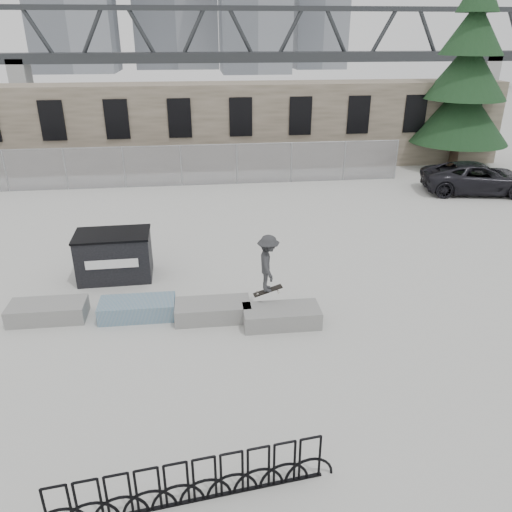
{
  "coord_description": "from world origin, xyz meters",
  "views": [
    {
      "loc": [
        0.81,
        -11.9,
        7.08
      ],
      "look_at": [
        2.32,
        0.75,
        1.3
      ],
      "focal_mm": 35.0,
      "sensor_mm": 36.0,
      "label": 1
    }
  ],
  "objects_px": {
    "planter_center_left": "(138,308)",
    "suv": "(478,178)",
    "planter_center_right": "(213,310)",
    "skateboarder": "(268,264)",
    "planter_far_left": "(48,311)",
    "spruce_tree": "(466,79)",
    "planter_offset": "(282,315)",
    "dumpster": "(114,255)",
    "bike_rack": "(191,482)"
  },
  "relations": [
    {
      "from": "dumpster",
      "to": "planter_center_left",
      "type": "bearing_deg",
      "value": -71.78
    },
    {
      "from": "planter_far_left",
      "to": "planter_center_right",
      "type": "distance_m",
      "value": 4.41
    },
    {
      "from": "dumpster",
      "to": "skateboarder",
      "type": "height_order",
      "value": "skateboarder"
    },
    {
      "from": "planter_center_left",
      "to": "skateboarder",
      "type": "relative_size",
      "value": 1.18
    },
    {
      "from": "planter_far_left",
      "to": "dumpster",
      "type": "relative_size",
      "value": 0.88
    },
    {
      "from": "planter_center_right",
      "to": "skateboarder",
      "type": "distance_m",
      "value": 1.96
    },
    {
      "from": "planter_center_left",
      "to": "bike_rack",
      "type": "relative_size",
      "value": 0.41
    },
    {
      "from": "spruce_tree",
      "to": "suv",
      "type": "relative_size",
      "value": 2.25
    },
    {
      "from": "planter_offset",
      "to": "dumpster",
      "type": "relative_size",
      "value": 0.88
    },
    {
      "from": "planter_center_left",
      "to": "dumpster",
      "type": "bearing_deg",
      "value": 109.74
    },
    {
      "from": "planter_offset",
      "to": "suv",
      "type": "distance_m",
      "value": 15.3
    },
    {
      "from": "planter_far_left",
      "to": "skateboarder",
      "type": "distance_m",
      "value": 6.02
    },
    {
      "from": "planter_offset",
      "to": "spruce_tree",
      "type": "xyz_separation_m",
      "value": [
        12.44,
        15.43,
        4.43
      ]
    },
    {
      "from": "planter_offset",
      "to": "bike_rack",
      "type": "relative_size",
      "value": 0.41
    },
    {
      "from": "planter_offset",
      "to": "skateboarder",
      "type": "height_order",
      "value": "skateboarder"
    },
    {
      "from": "skateboarder",
      "to": "planter_far_left",
      "type": "bearing_deg",
      "value": 87.87
    },
    {
      "from": "skateboarder",
      "to": "planter_center_left",
      "type": "bearing_deg",
      "value": 87.35
    },
    {
      "from": "planter_center_right",
      "to": "dumpster",
      "type": "bearing_deg",
      "value": 135.87
    },
    {
      "from": "dumpster",
      "to": "spruce_tree",
      "type": "bearing_deg",
      "value": 33.77
    },
    {
      "from": "spruce_tree",
      "to": "planter_far_left",
      "type": "bearing_deg",
      "value": -142.17
    },
    {
      "from": "planter_center_right",
      "to": "suv",
      "type": "bearing_deg",
      "value": 37.68
    },
    {
      "from": "dumpster",
      "to": "spruce_tree",
      "type": "height_order",
      "value": "spruce_tree"
    },
    {
      "from": "planter_far_left",
      "to": "planter_center_left",
      "type": "xyz_separation_m",
      "value": [
        2.37,
        -0.14,
        0.0
      ]
    },
    {
      "from": "spruce_tree",
      "to": "skateboarder",
      "type": "relative_size",
      "value": 6.78
    },
    {
      "from": "planter_center_right",
      "to": "planter_offset",
      "type": "xyz_separation_m",
      "value": [
        1.78,
        -0.5,
        0.0
      ]
    },
    {
      "from": "suv",
      "to": "dumpster",
      "type": "bearing_deg",
      "value": 124.93
    },
    {
      "from": "planter_center_left",
      "to": "planter_center_right",
      "type": "bearing_deg",
      "value": -9.51
    },
    {
      "from": "planter_far_left",
      "to": "suv",
      "type": "height_order",
      "value": "suv"
    },
    {
      "from": "planter_offset",
      "to": "spruce_tree",
      "type": "bearing_deg",
      "value": 51.12
    },
    {
      "from": "planter_offset",
      "to": "bike_rack",
      "type": "xyz_separation_m",
      "value": [
        -2.35,
        -5.21,
        0.18
      ]
    },
    {
      "from": "dumpster",
      "to": "spruce_tree",
      "type": "relative_size",
      "value": 0.2
    },
    {
      "from": "dumpster",
      "to": "spruce_tree",
      "type": "distance_m",
      "value": 21.34
    },
    {
      "from": "suv",
      "to": "skateboarder",
      "type": "relative_size",
      "value": 3.01
    },
    {
      "from": "skateboarder",
      "to": "spruce_tree",
      "type": "bearing_deg",
      "value": -38.44
    },
    {
      "from": "planter_far_left",
      "to": "planter_center_left",
      "type": "bearing_deg",
      "value": -3.48
    },
    {
      "from": "planter_far_left",
      "to": "skateboarder",
      "type": "xyz_separation_m",
      "value": [
        5.87,
        -0.44,
        1.27
      ]
    },
    {
      "from": "planter_far_left",
      "to": "skateboarder",
      "type": "bearing_deg",
      "value": -4.24
    },
    {
      "from": "planter_far_left",
      "to": "dumpster",
      "type": "distance_m",
      "value": 2.8
    },
    {
      "from": "planter_far_left",
      "to": "dumpster",
      "type": "height_order",
      "value": "dumpster"
    },
    {
      "from": "bike_rack",
      "to": "planter_center_left",
      "type": "bearing_deg",
      "value": 103.36
    },
    {
      "from": "planter_center_left",
      "to": "planter_offset",
      "type": "relative_size",
      "value": 1.0
    },
    {
      "from": "planter_center_left",
      "to": "planter_far_left",
      "type": "bearing_deg",
      "value": 176.52
    },
    {
      "from": "planter_center_left",
      "to": "suv",
      "type": "distance_m",
      "value": 17.77
    },
    {
      "from": "planter_offset",
      "to": "planter_center_right",
      "type": "bearing_deg",
      "value": 164.17
    },
    {
      "from": "planter_offset",
      "to": "bike_rack",
      "type": "distance_m",
      "value": 5.72
    },
    {
      "from": "planter_center_right",
      "to": "bike_rack",
      "type": "xyz_separation_m",
      "value": [
        -0.57,
        -5.72,
        0.18
      ]
    },
    {
      "from": "bike_rack",
      "to": "skateboarder",
      "type": "xyz_separation_m",
      "value": [
        2.06,
        5.76,
        1.09
      ]
    },
    {
      "from": "spruce_tree",
      "to": "skateboarder",
      "type": "distance_m",
      "value": 19.83
    },
    {
      "from": "planter_center_left",
      "to": "spruce_tree",
      "type": "xyz_separation_m",
      "value": [
        16.23,
        14.59,
        4.43
      ]
    },
    {
      "from": "planter_far_left",
      "to": "suv",
      "type": "distance_m",
      "value": 19.74
    }
  ]
}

